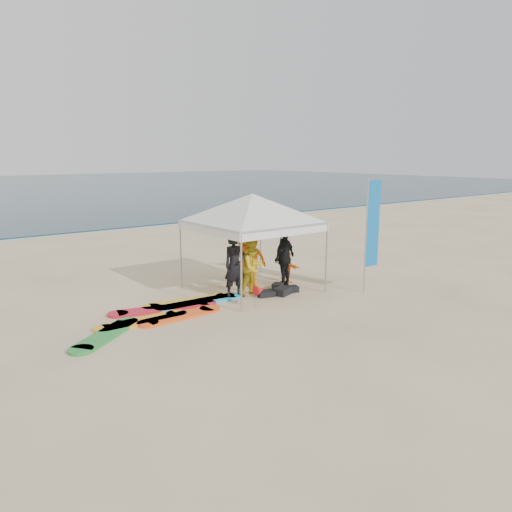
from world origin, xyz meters
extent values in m
plane|color=beige|center=(0.00, 0.00, 0.00)|extent=(120.00, 120.00, 0.00)
cube|color=silver|center=(0.00, 18.20, 0.00)|extent=(160.00, 1.20, 0.01)
imported|color=black|center=(-0.42, 2.86, 0.95)|extent=(0.71, 0.48, 1.90)
imported|color=gold|center=(0.17, 2.78, 0.82)|extent=(0.88, 0.73, 1.64)
imported|color=orange|center=(0.76, 3.62, 0.87)|extent=(1.18, 0.75, 1.73)
imported|color=black|center=(1.54, 2.94, 0.92)|extent=(1.16, 0.78, 1.83)
imported|color=orange|center=(0.83, 4.01, 0.86)|extent=(0.89, 0.63, 1.72)
imported|color=orange|center=(1.98, 3.29, 0.50)|extent=(0.30, 0.92, 0.99)
cylinder|color=#A5A5A8|center=(-1.07, 4.81, 1.05)|extent=(0.05, 0.05, 2.10)
cylinder|color=#A5A5A8|center=(2.09, 4.81, 1.05)|extent=(0.05, 0.05, 2.10)
cylinder|color=#A5A5A8|center=(-1.07, 1.66, 1.05)|extent=(0.05, 0.05, 2.10)
cylinder|color=#A5A5A8|center=(2.09, 1.66, 1.05)|extent=(0.05, 0.05, 2.10)
cube|color=white|center=(0.51, 1.66, 1.98)|extent=(3.25, 0.02, 0.24)
cube|color=white|center=(0.51, 4.81, 1.98)|extent=(3.25, 0.02, 0.24)
cube|color=white|center=(-1.07, 3.23, 1.98)|extent=(0.02, 3.25, 0.24)
cube|color=white|center=(2.09, 3.23, 1.98)|extent=(0.02, 3.25, 0.24)
pyramid|color=white|center=(0.51, 3.23, 2.94)|extent=(4.46, 4.46, 0.84)
cylinder|color=#A5A5A8|center=(2.93, 0.89, 1.72)|extent=(0.04, 0.04, 3.44)
cube|color=#0B63B5|center=(3.22, 0.89, 2.06)|extent=(0.54, 0.03, 2.55)
cylinder|color=#A5A5A8|center=(-0.59, 1.65, 0.30)|extent=(0.02, 0.02, 0.60)
cone|color=red|center=(-0.47, 1.65, 0.50)|extent=(0.28, 0.28, 0.28)
cube|color=black|center=(0.87, 2.23, 0.11)|extent=(0.65, 0.53, 0.22)
cube|color=black|center=(1.25, 2.31, 0.09)|extent=(0.53, 0.44, 0.18)
cube|color=black|center=(0.37, 2.42, 0.08)|extent=(0.59, 0.51, 0.16)
cube|color=black|center=(1.12, 2.76, 0.10)|extent=(0.44, 0.40, 0.20)
cube|color=#258934|center=(-4.60, 2.08, 0.04)|extent=(1.83, 1.53, 0.07)
cube|color=red|center=(-2.61, 3.07, 0.04)|extent=(2.45, 1.12, 0.07)
cube|color=gold|center=(-1.72, 3.21, 0.04)|extent=(2.28, 0.85, 0.07)
cube|color=#2AA7E4|center=(-1.55, 2.98, 0.04)|extent=(2.17, 0.66, 0.07)
cube|color=#FF5315|center=(-2.58, 2.25, 0.04)|extent=(1.84, 0.60, 0.07)
cube|color=orange|center=(-3.51, 2.47, 0.04)|extent=(1.90, 0.57, 0.07)
camera|label=1|loc=(-8.53, -8.51, 4.05)|focal=35.00mm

